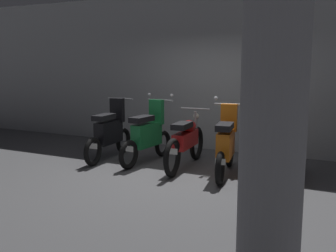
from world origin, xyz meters
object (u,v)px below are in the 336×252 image
motorbike_slot_0 (110,132)px  motorbike_slot_4 (276,147)px  motorbike_slot_1 (148,135)px  motorbike_slot_3 (226,144)px  motorbike_slot_2 (186,141)px  support_pillar (274,90)px

motorbike_slot_0 → motorbike_slot_4: size_ratio=1.00×
motorbike_slot_1 → motorbike_slot_3: 1.61m
motorbike_slot_2 → support_pillar: support_pillar is taller
motorbike_slot_3 → motorbike_slot_1: bearing=173.7°
motorbike_slot_3 → motorbike_slot_4: motorbike_slot_3 is taller
motorbike_slot_3 → motorbike_slot_4: bearing=8.2°
motorbike_slot_0 → motorbike_slot_3: size_ratio=1.01×
motorbike_slot_3 → motorbike_slot_4: size_ratio=0.99×
motorbike_slot_0 → motorbike_slot_3: bearing=-2.2°
motorbike_slot_1 → motorbike_slot_3: (1.60, -0.18, 0.00)m
motorbike_slot_0 → motorbike_slot_1: motorbike_slot_1 is taller
motorbike_slot_2 → motorbike_slot_4: motorbike_slot_4 is taller
motorbike_slot_1 → motorbike_slot_2: motorbike_slot_1 is taller
motorbike_slot_4 → motorbike_slot_2: bearing=179.0°
motorbike_slot_0 → motorbike_slot_2: size_ratio=0.86×
motorbike_slot_0 → motorbike_slot_1: (0.81, 0.08, 0.00)m
motorbike_slot_0 → motorbike_slot_3: 2.41m
motorbike_slot_1 → support_pillar: 4.78m
motorbike_slot_2 → motorbike_slot_3: motorbike_slot_3 is taller
motorbike_slot_2 → motorbike_slot_3: 0.81m
support_pillar → motorbike_slot_1: bearing=130.6°
motorbike_slot_1 → support_pillar: bearing=-49.4°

